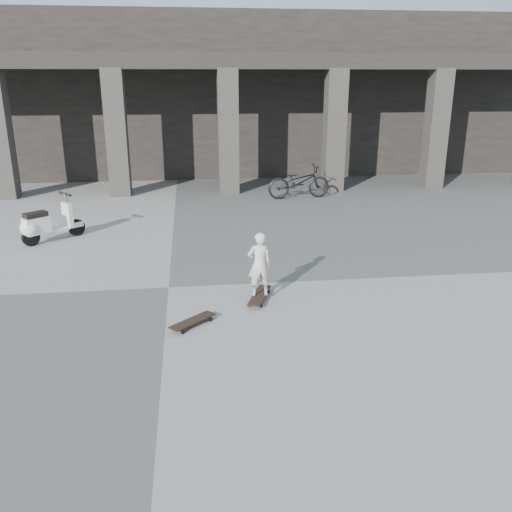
{
  "coord_description": "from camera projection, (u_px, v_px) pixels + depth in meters",
  "views": [
    {
      "loc": [
        0.47,
        -9.56,
        3.79
      ],
      "look_at": [
        1.62,
        -0.28,
        0.65
      ],
      "focal_mm": 38.0,
      "sensor_mm": 36.0,
      "label": 1
    }
  ],
  "objects": [
    {
      "name": "scooter",
      "position": [
        42.0,
        225.0,
        12.69
      ],
      "size": [
        1.3,
        1.14,
        1.11
      ],
      "rotation": [
        0.0,
        0.0,
        0.7
      ],
      "color": "black",
      "rests_on": "ground"
    },
    {
      "name": "bicycle",
      "position": [
        299.0,
        182.0,
        17.31
      ],
      "size": [
        2.07,
        0.88,
        1.06
      ],
      "primitive_type": "imported",
      "rotation": [
        0.0,
        0.0,
        1.66
      ],
      "color": "black",
      "rests_on": "ground"
    },
    {
      "name": "longboard",
      "position": [
        259.0,
        296.0,
        9.58
      ],
      "size": [
        0.54,
        0.99,
        0.1
      ],
      "rotation": [
        0.0,
        0.0,
        1.22
      ],
      "color": "black",
      "rests_on": "ground"
    },
    {
      "name": "child",
      "position": [
        260.0,
        264.0,
        9.39
      ],
      "size": [
        0.43,
        0.29,
        1.14
      ],
      "primitive_type": "imported",
      "rotation": [
        0.0,
        0.0,
        3.19
      ],
      "color": "beige",
      "rests_on": "longboard"
    },
    {
      "name": "skateboard_spare",
      "position": [
        193.0,
        321.0,
        8.57
      ],
      "size": [
        0.76,
        0.72,
        0.1
      ],
      "rotation": [
        0.0,
        0.0,
        0.74
      ],
      "color": "black",
      "rests_on": "ground"
    },
    {
      "name": "colonnade",
      "position": [
        175.0,
        94.0,
        22.14
      ],
      "size": [
        28.0,
        8.82,
        6.0
      ],
      "color": "black",
      "rests_on": "ground"
    },
    {
      "name": "ground",
      "position": [
        169.0,
        287.0,
        10.15
      ],
      "size": [
        90.0,
        90.0,
        0.0
      ],
      "primitive_type": "plane",
      "color": "#4C4C4A",
      "rests_on": "ground"
    }
  ]
}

